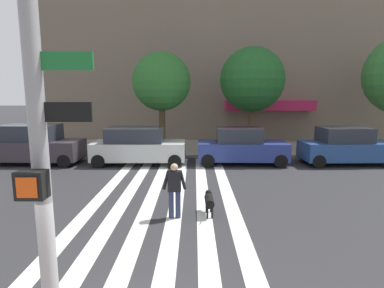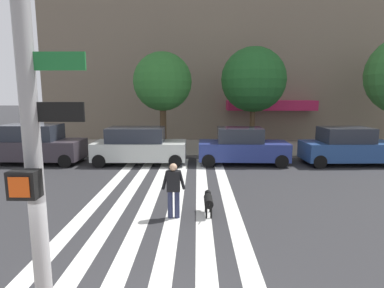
# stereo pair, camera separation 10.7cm
# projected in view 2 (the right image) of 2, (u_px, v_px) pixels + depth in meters

# --- Properties ---
(ground_plane) EXTENTS (160.00, 160.00, 0.00)m
(ground_plane) POSITION_uv_depth(u_px,v_px,m) (172.00, 197.00, 11.14)
(ground_plane) COLOR #2B2B2D
(sidewalk_far) EXTENTS (80.00, 6.00, 0.15)m
(sidewalk_far) POSITION_uv_depth(u_px,v_px,m) (183.00, 147.00, 20.77)
(sidewalk_far) COLOR gray
(sidewalk_far) RESTS_ON ground_plane
(crosswalk_stripes) EXTENTS (4.95, 12.94, 0.01)m
(crosswalk_stripes) POSITION_uv_depth(u_px,v_px,m) (164.00, 197.00, 11.15)
(crosswalk_stripes) COLOR silver
(crosswalk_stripes) RESTS_ON ground_plane
(traffic_light_pole) EXTENTS (0.74, 0.46, 5.80)m
(traffic_light_pole) POSITION_uv_depth(u_px,v_px,m) (27.00, 105.00, 3.12)
(traffic_light_pole) COLOR gray
(traffic_light_pole) RESTS_ON sidewalk_near
(parked_car_near_curb) EXTENTS (4.81, 2.11, 2.03)m
(parked_car_near_curb) POSITION_uv_depth(u_px,v_px,m) (35.00, 145.00, 16.30)
(parked_car_near_curb) COLOR #352F36
(parked_car_near_curb) RESTS_ON ground_plane
(parked_car_behind_first) EXTENTS (4.72, 2.06, 1.89)m
(parked_car_behind_first) POSITION_uv_depth(u_px,v_px,m) (139.00, 146.00, 16.22)
(parked_car_behind_first) COLOR #B8BDB7
(parked_car_behind_first) RESTS_ON ground_plane
(parked_car_third_in_line) EXTENTS (4.57, 1.98, 1.88)m
(parked_car_third_in_line) POSITION_uv_depth(u_px,v_px,m) (242.00, 147.00, 16.14)
(parked_car_third_in_line) COLOR navy
(parked_car_third_in_line) RESTS_ON ground_plane
(parked_car_fourth_in_line) EXTENTS (4.62, 2.09, 1.91)m
(parked_car_fourth_in_line) POSITION_uv_depth(u_px,v_px,m) (347.00, 147.00, 16.05)
(parked_car_fourth_in_line) COLOR navy
(parked_car_fourth_in_line) RESTS_ON ground_plane
(street_tree_nearest) EXTENTS (3.40, 3.40, 5.84)m
(street_tree_nearest) POSITION_uv_depth(u_px,v_px,m) (163.00, 82.00, 18.26)
(street_tree_nearest) COLOR #4C3823
(street_tree_nearest) RESTS_ON sidewalk_far
(street_tree_middle) EXTENTS (3.94, 3.94, 6.25)m
(street_tree_middle) POSITION_uv_depth(u_px,v_px,m) (253.00, 80.00, 19.15)
(street_tree_middle) COLOR #4C3823
(street_tree_middle) RESTS_ON sidewalk_far
(pedestrian_dog_walker) EXTENTS (0.70, 0.25, 1.64)m
(pedestrian_dog_walker) POSITION_uv_depth(u_px,v_px,m) (173.00, 187.00, 9.12)
(pedestrian_dog_walker) COLOR #282D4C
(pedestrian_dog_walker) RESTS_ON ground_plane
(dog_on_leash) EXTENTS (0.27, 1.10, 0.65)m
(dog_on_leash) POSITION_uv_depth(u_px,v_px,m) (208.00, 200.00, 9.45)
(dog_on_leash) COLOR black
(dog_on_leash) RESTS_ON ground_plane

